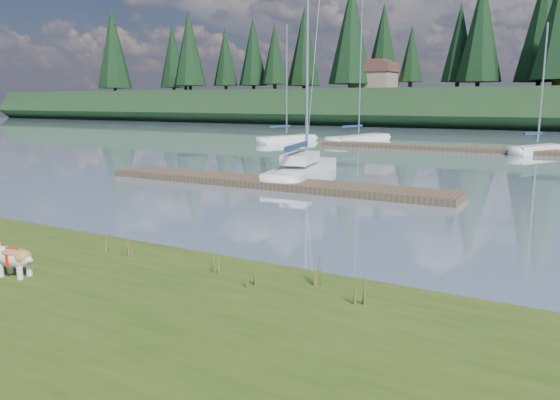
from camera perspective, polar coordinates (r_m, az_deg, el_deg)
The scene contains 22 objects.
ground at distance 41.49m, azimuth 18.92°, elevation 4.85°, with size 200.00×200.00×0.00m, color #7E93A8.
ridge at distance 83.96m, azimuth 24.79°, elevation 8.69°, with size 200.00×20.00×5.00m, color #193218.
bulldog at distance 11.34m, azimuth -26.18°, elevation -5.34°, with size 1.02×0.52×0.60m.
sailboat_main at distance 26.51m, azimuth 2.74°, elevation 3.50°, with size 3.57×8.77×12.41m.
dock_near at distance 23.14m, azimuth -1.26°, elevation 1.83°, with size 16.00×2.00×0.30m, color #4C3D2C.
dock_far at distance 41.15m, azimuth 21.67°, elevation 4.85°, with size 26.00×2.20×0.30m, color #4C3D2C.
sailboat_bg_0 at distance 48.02m, azimuth 1.19°, elevation 6.47°, with size 3.14×6.89×9.98m.
sailboat_bg_1 at distance 49.33m, azimuth 8.70°, elevation 6.46°, with size 3.36×8.84×12.86m.
sailboat_bg_2 at distance 41.64m, azimuth 25.64°, elevation 4.88°, with size 3.51×5.54×8.74m.
weed_0 at distance 11.92m, azimuth -15.56°, elevation -4.70°, with size 0.17×0.14×0.51m.
weed_1 at distance 10.52m, azimuth -6.61°, elevation -6.20°, with size 0.17×0.14×0.59m.
weed_2 at distance 9.73m, azimuth 4.04°, elevation -7.15°, with size 0.17×0.14×0.73m.
weed_3 at distance 12.41m, azimuth -17.30°, elevation -4.29°, with size 0.17×0.14×0.46m.
weed_4 at distance 9.74m, azimuth -3.17°, elevation -7.76°, with size 0.17×0.14×0.50m.
weed_5 at distance 8.90m, azimuth 8.18°, elevation -9.27°, with size 0.17×0.14×0.62m.
mud_lip at distance 12.43m, azimuth -10.79°, elevation -6.25°, with size 60.00×0.50×0.14m, color #33281C.
conifer_0 at distance 100.25m, azimuth -9.47°, elevation 15.41°, with size 5.72×5.72×14.15m.
conifer_1 at distance 94.89m, azimuth -0.56°, elevation 15.02°, with size 4.40×4.40×11.30m.
conifer_2 at distance 85.75m, azimuth 7.45°, elevation 16.95°, with size 6.60×6.60×16.05m.
conifer_3 at distance 84.89m, azimuth 18.25°, elevation 15.38°, with size 4.84×4.84×12.25m.
conifer_4 at distance 77.33m, azimuth 27.20°, elevation 16.33°, with size 6.16×6.16×15.10m.
house_0 at distance 86.01m, azimuth 9.76°, elevation 12.71°, with size 6.30×5.30×4.65m.
Camera 1 is at (7.82, -10.59, 3.58)m, focal length 35.00 mm.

